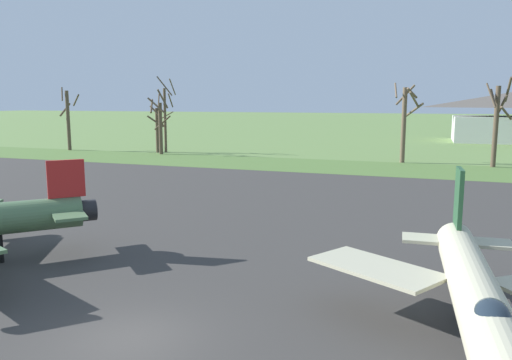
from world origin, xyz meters
name	(u,v)px	position (x,y,z in m)	size (l,w,h in m)	color
ground_plane	(130,341)	(0.00, 0.00, 0.00)	(600.00, 600.00, 0.00)	#607F42
asphalt_apron	(271,231)	(0.00, 13.71, 0.03)	(97.02, 45.70, 0.05)	#383533
grass_verge_strip	(354,167)	(0.00, 42.56, 0.03)	(157.02, 12.00, 0.06)	#4F7034
jet_fighter_front_right	(476,294)	(9.68, 2.33, 1.94)	(10.14, 13.53, 4.73)	#B7B293
bare_tree_far_left	(68,118)	(-42.50, 47.90, 4.75)	(3.12, 2.94, 9.19)	brown
bare_tree_left_of_center	(157,128)	(-28.61, 49.46, 3.47)	(2.20, 2.24, 6.59)	brown
bare_tree_center	(165,114)	(-27.85, 50.52, 5.32)	(2.78, 2.96, 10.58)	brown
bare_tree_right_of_center	(160,123)	(-26.89, 47.35, 4.20)	(2.95, 3.05, 8.75)	brown
bare_tree_far_right	(405,119)	(4.69, 49.07, 5.12)	(3.49, 3.82, 9.32)	brown
bare_tree_backdrop_extra	(497,121)	(14.29, 47.95, 5.09)	(2.87, 2.76, 9.72)	brown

